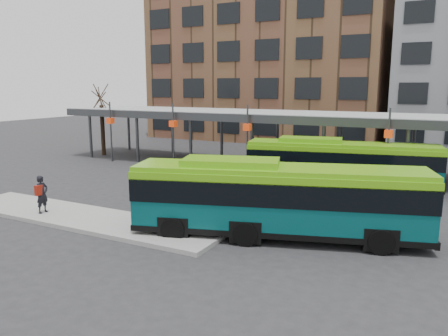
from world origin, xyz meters
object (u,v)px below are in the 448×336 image
at_px(tree, 103,128).
at_px(bus_front, 277,198).
at_px(bus_rear, 340,163).
at_px(pedestrian, 42,194).

relative_size(tree, bus_front, 0.48).
bearing_deg(bus_rear, pedestrian, -143.80).
distance_m(bus_front, pedestrian, 11.00).
height_order(bus_rear, pedestrian, bus_rear).
xyz_separation_m(bus_front, bus_rear, (0.31, 9.76, -0.09)).
xyz_separation_m(tree, bus_rear, (21.55, -3.43, -0.87)).
bearing_deg(bus_rear, bus_front, -103.16).
relative_size(tree, pedestrian, 3.16).
height_order(bus_front, pedestrian, bus_front).
distance_m(tree, bus_front, 25.01).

